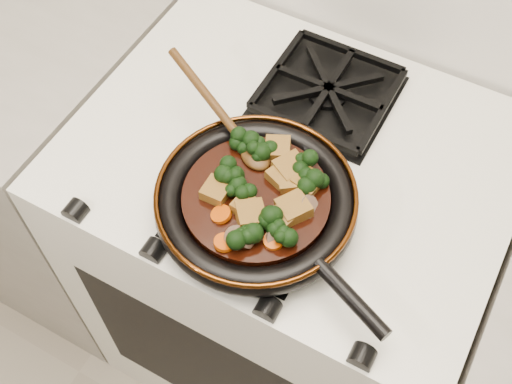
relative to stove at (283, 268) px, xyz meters
The scene contains 35 objects.
stove is the anchor object (origin of this frame).
burner_grate_front 0.48m from the stove, 90.00° to the right, with size 0.23×0.23×0.03m, color black, non-canonical shape.
burner_grate_back 0.48m from the stove, 90.00° to the left, with size 0.23×0.23×0.03m, color black, non-canonical shape.
skillet 0.52m from the stove, 86.34° to the right, with size 0.42×0.32×0.05m.
braising_sauce 0.52m from the stove, 87.16° to the right, with size 0.23×0.23×0.02m, color black.
tofu_cube_0 0.55m from the stove, 105.50° to the right, with size 0.04×0.04×0.02m, color brown.
tofu_cube_1 0.53m from the stove, 76.09° to the right, with size 0.04×0.03×0.02m, color brown.
tofu_cube_2 0.55m from the stove, 70.20° to the right, with size 0.04×0.03×0.02m, color brown.
tofu_cube_3 0.53m from the stove, 65.40° to the right, with size 0.04×0.04×0.02m, color brown.
tofu_cube_4 0.54m from the stove, 88.89° to the right, with size 0.04×0.03×0.02m, color brown.
tofu_cube_5 0.53m from the stove, 53.36° to the right, with size 0.04×0.04×0.02m, color brown.
tofu_cube_6 0.54m from the stove, 63.78° to the right, with size 0.04×0.04×0.02m, color brown.
tofu_cube_7 0.55m from the stove, 84.12° to the right, with size 0.04×0.04×0.02m, color brown.
tofu_cube_8 0.52m from the stove, 92.96° to the right, with size 0.04×0.04×0.02m, color brown.
tofu_cube_9 0.52m from the stove, 67.73° to the right, with size 0.04×0.05×0.02m, color brown.
broccoli_floret_0 0.56m from the stove, 68.43° to the right, with size 0.06×0.06×0.05m, color black, non-canonical shape.
broccoli_floret_1 0.53m from the stove, 58.78° to the right, with size 0.06×0.06×0.06m, color black, non-canonical shape.
broccoli_floret_2 0.54m from the stove, 107.18° to the right, with size 0.06×0.06×0.06m, color black, non-canonical shape.
broccoli_floret_3 0.53m from the stove, 51.26° to the right, with size 0.06×0.06×0.05m, color black, non-canonical shape.
broccoli_floret_4 0.52m from the stove, 108.10° to the right, with size 0.06×0.06×0.05m, color black, non-canonical shape.
broccoli_floret_5 0.53m from the stove, 125.15° to the right, with size 0.06×0.06×0.05m, color black, non-canonical shape.
broccoli_floret_6 0.57m from the stove, 83.06° to the right, with size 0.06×0.06×0.05m, color black, non-canonical shape.
broccoli_floret_7 0.55m from the stove, 73.65° to the right, with size 0.06×0.06×0.05m, color black, non-canonical shape.
broccoli_floret_8 0.54m from the stove, 95.21° to the right, with size 0.06×0.06×0.05m, color black, non-canonical shape.
carrot_coin_0 0.56m from the stove, 71.52° to the right, with size 0.03×0.03×0.01m, color #C34405.
carrot_coin_1 0.53m from the stove, 62.64° to the right, with size 0.03×0.03×0.01m, color #C34405.
carrot_coin_2 0.55m from the stove, 82.21° to the right, with size 0.03×0.03×0.01m, color #C34405.
carrot_coin_3 0.57m from the stove, 88.34° to the right, with size 0.03×0.03×0.01m, color #C34405.
carrot_coin_4 0.52m from the stove, 60.39° to the right, with size 0.03×0.03×0.01m, color #C34405.
carrot_coin_5 0.55m from the stove, 96.01° to the right, with size 0.03×0.03×0.01m, color #C34405.
mushroom_slice_0 0.56m from the stove, 85.10° to the right, with size 0.04×0.04×0.01m, color brown.
mushroom_slice_1 0.54m from the stove, 55.73° to the right, with size 0.04×0.04×0.01m, color brown.
mushroom_slice_2 0.56m from the stove, 69.91° to the right, with size 0.04×0.04×0.01m, color brown.
mushroom_slice_3 0.56m from the stove, 82.53° to the right, with size 0.03×0.03×0.01m, color brown.
wooden_spoon 0.54m from the stove, 144.99° to the right, with size 0.15×0.08×0.23m.
Camera 1 is at (0.26, 1.08, 1.78)m, focal length 45.00 mm.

